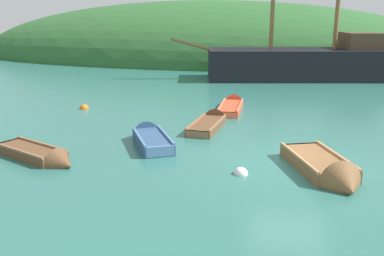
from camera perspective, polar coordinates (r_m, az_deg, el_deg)
ground_plane at (r=13.59m, az=13.16°, el=-4.49°), size 120.00×120.00×0.00m
shore_hill at (r=44.08m, az=1.83°, el=9.43°), size 49.38×20.88×11.28m
sailing_ship at (r=30.71m, az=15.05°, el=7.85°), size 15.89×6.72×11.39m
rowboat_far at (r=17.42m, az=2.46°, el=0.56°), size 1.18×3.41×0.92m
rowboat_outer_right at (r=14.26m, az=-19.64°, el=-3.67°), size 3.45×2.14×0.90m
rowboat_near_dock at (r=20.66m, az=5.37°, el=2.86°), size 1.04×3.66×0.89m
rowboat_outer_left at (r=12.72m, az=17.54°, el=-5.58°), size 2.47×3.65×1.22m
rowboat_portside at (r=15.17m, az=-5.63°, el=-1.55°), size 2.36×3.08×0.96m
buoy_white at (r=12.38m, az=6.56°, el=-6.16°), size 0.41×0.41×0.41m
buoy_orange at (r=21.18m, az=-14.24°, el=2.54°), size 0.43×0.43×0.43m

